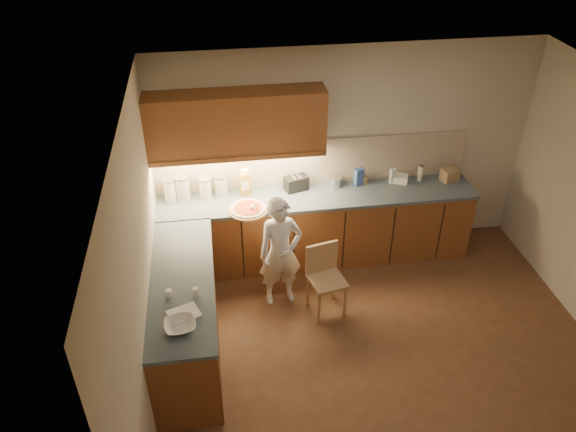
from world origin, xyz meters
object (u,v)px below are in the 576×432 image
object	(u,v)px
child	(280,252)
oil_jug	(245,183)
wooden_chair	(325,274)
toaster	(296,183)
pizza_on_board	(248,209)

from	to	relation	value
child	oil_jug	world-z (taller)	child
wooden_chair	toaster	size ratio (longest dim) A/B	2.70
wooden_chair	child	bearing A→B (deg)	143.64
pizza_on_board	oil_jug	xyz separation A→B (m)	(0.00, 0.36, 0.13)
pizza_on_board	wooden_chair	bearing A→B (deg)	-42.65
pizza_on_board	oil_jug	bearing A→B (deg)	89.60
child	oil_jug	xyz separation A→B (m)	(-0.30, 0.85, 0.41)
pizza_on_board	child	distance (m)	0.64
pizza_on_board	wooden_chair	size ratio (longest dim) A/B	0.55
toaster	oil_jug	bearing A→B (deg)	165.90
oil_jug	toaster	size ratio (longest dim) A/B	1.11
pizza_on_board	child	xyz separation A→B (m)	(0.30, -0.49, -0.27)
pizza_on_board	toaster	xyz separation A→B (m)	(0.61, 0.38, 0.07)
toaster	wooden_chair	bearing A→B (deg)	-98.16
child	wooden_chair	distance (m)	0.54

